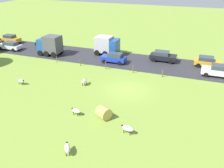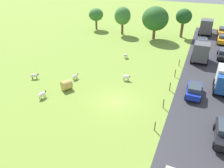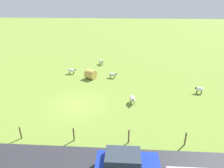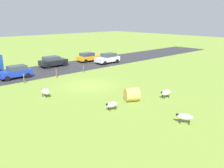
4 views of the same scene
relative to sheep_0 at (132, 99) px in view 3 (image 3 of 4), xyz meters
The scene contains 12 objects.
ground_plane 5.84m from the sheep_0, 83.67° to the right, with size 160.00×160.00×0.00m, color olive.
sheep_0 is the anchor object (origin of this frame).
sheep_1 7.41m from the sheep_0, 160.15° to the right, with size 0.68×1.17×0.73m.
sheep_2 13.40m from the sheep_0, 159.48° to the right, with size 1.24×1.01×0.78m.
sheep_3 8.33m from the sheep_0, 109.86° to the left, with size 0.60×1.04×0.79m.
sheep_4 11.78m from the sheep_0, 133.80° to the right, with size 0.70×1.30×0.80m.
hay_bale_0 8.50m from the sheep_0, 140.07° to the right, with size 1.26×1.26×1.27m, color tan.
fence_post_0 11.06m from the sheep_0, 55.26° to the right, with size 0.12×0.12×1.09m, color brown.
fence_post_1 7.91m from the sheep_0, 37.18° to the right, with size 0.12×0.12×1.18m, color brown.
fence_post_2 6.32m from the sheep_0, ahead, with size 0.12×0.12×1.20m, color brown.
fence_post_3 7.38m from the sheep_0, 31.33° to the left, with size 0.12×0.12×1.17m, color brown.
car_0 9.37m from the sheep_0, ahead, with size 1.93×4.01×1.60m.
Camera 3 is at (18.48, 4.80, 10.73)m, focal length 32.79 mm.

